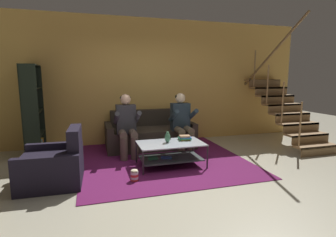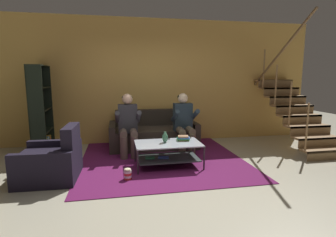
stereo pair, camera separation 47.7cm
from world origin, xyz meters
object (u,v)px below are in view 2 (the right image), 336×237
(person_seated_right, at_px, (184,121))
(book_stack, at_px, (183,138))
(person_seated_left, at_px, (128,122))
(vase, at_px, (165,137))
(armchair, at_px, (52,162))
(coffee_table, at_px, (168,150))
(bookshelf, at_px, (40,119))
(popcorn_tub, at_px, (128,174))
(couch, at_px, (153,135))

(person_seated_right, relative_size, book_stack, 4.93)
(person_seated_left, distance_m, vase, 0.99)
(book_stack, relative_size, armchair, 0.27)
(coffee_table, xyz_separation_m, armchair, (-1.86, -0.25, -0.01))
(vase, relative_size, bookshelf, 0.11)
(person_seated_left, height_order, bookshelf, bookshelf)
(bookshelf, bearing_deg, armchair, -70.39)
(popcorn_tub, bearing_deg, coffee_table, 35.37)
(couch, distance_m, coffee_table, 1.35)
(book_stack, bearing_deg, bookshelf, 155.66)
(couch, relative_size, person_seated_right, 1.56)
(armchair, bearing_deg, person_seated_left, 40.99)
(person_seated_left, xyz_separation_m, bookshelf, (-1.79, 0.56, 0.03))
(person_seated_left, bearing_deg, vase, -51.76)
(person_seated_right, bearing_deg, vase, -124.85)
(popcorn_tub, bearing_deg, vase, 38.62)
(person_seated_right, bearing_deg, book_stack, -105.02)
(person_seated_left, height_order, coffee_table, person_seated_left)
(vase, distance_m, popcorn_tub, 0.97)
(person_seated_left, xyz_separation_m, vase, (0.61, -0.77, -0.16))
(person_seated_left, height_order, vase, person_seated_left)
(armchair, relative_size, popcorn_tub, 4.92)
(coffee_table, distance_m, vase, 0.23)
(book_stack, height_order, bookshelf, bookshelf)
(person_seated_right, bearing_deg, popcorn_tub, -132.80)
(vase, bearing_deg, book_stack, 14.47)
(couch, distance_m, vase, 1.34)
(person_seated_left, bearing_deg, popcorn_tub, -93.18)
(person_seated_left, xyz_separation_m, armchair, (-1.21, -1.05, -0.40))
(person_seated_left, height_order, book_stack, person_seated_left)
(couch, distance_m, book_stack, 1.30)
(couch, relative_size, armchair, 2.11)
(armchair, bearing_deg, couch, 41.88)
(couch, distance_m, popcorn_tub, 1.98)
(coffee_table, bearing_deg, book_stack, 21.50)
(book_stack, bearing_deg, person_seated_right, 74.98)
(person_seated_left, distance_m, armchair, 1.65)
(couch, distance_m, armchair, 2.40)
(vase, height_order, book_stack, vase)
(book_stack, relative_size, popcorn_tub, 1.35)
(armchair, bearing_deg, person_seated_right, 24.07)
(vase, xyz_separation_m, popcorn_tub, (-0.68, -0.54, -0.42))
(vase, xyz_separation_m, bookshelf, (-2.40, 1.34, 0.19))
(bookshelf, bearing_deg, couch, -0.43)
(vase, height_order, popcorn_tub, vase)
(vase, bearing_deg, coffee_table, -40.33)
(coffee_table, relative_size, bookshelf, 0.64)
(person_seated_left, distance_m, popcorn_tub, 1.44)
(popcorn_tub, bearing_deg, person_seated_right, 47.20)
(popcorn_tub, bearing_deg, couch, 70.88)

